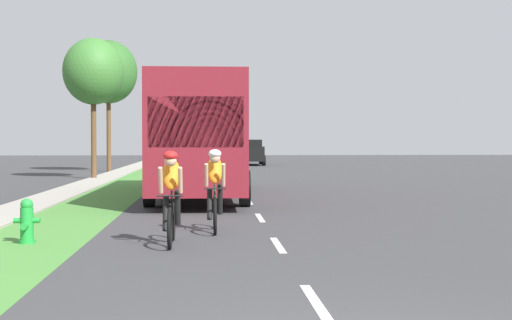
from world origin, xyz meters
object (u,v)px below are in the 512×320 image
at_px(cyclist_trailing, 215,189).
at_px(suv_black, 249,152).
at_px(street_tree_near, 93,72).
at_px(bus_maroon, 199,133).
at_px(street_tree_far, 108,72).
at_px(cyclist_lead, 171,197).
at_px(pickup_white, 200,157).
at_px(fire_hydrant_green, 27,222).

height_order(cyclist_trailing, suv_black, suv_black).
bearing_deg(street_tree_near, suv_black, 66.03).
xyz_separation_m(bus_maroon, street_tree_far, (-5.25, 18.21, 3.54)).
bearing_deg(cyclist_lead, bus_maroon, 88.30).
relative_size(cyclist_trailing, suv_black, 0.37).
bearing_deg(pickup_white, bus_maroon, -89.36).
relative_size(fire_hydrant_green, suv_black, 0.16).
distance_m(fire_hydrant_green, suv_black, 39.41).
bearing_deg(cyclist_trailing, street_tree_far, 101.73).
relative_size(pickup_white, street_tree_near, 0.80).
height_order(cyclist_lead, street_tree_far, street_tree_far).
bearing_deg(street_tree_near, cyclist_trailing, -74.85).
bearing_deg(pickup_white, suv_black, 74.74).
distance_m(pickup_white, street_tree_near, 8.55).
bearing_deg(street_tree_far, bus_maroon, -73.93).
bearing_deg(pickup_white, cyclist_trailing, -88.65).
height_order(fire_hydrant_green, street_tree_near, street_tree_near).
bearing_deg(suv_black, cyclist_trailing, -94.10).
bearing_deg(fire_hydrant_green, bus_maroon, 75.10).
relative_size(bus_maroon, suv_black, 2.47).
bearing_deg(cyclist_lead, street_tree_near, 102.09).
xyz_separation_m(fire_hydrant_green, street_tree_near, (-2.11, 20.96, 4.45)).
relative_size(cyclist_lead, street_tree_far, 0.24).
bearing_deg(suv_black, cyclist_lead, -94.99).
height_order(cyclist_trailing, street_tree_far, street_tree_far).
distance_m(fire_hydrant_green, pickup_white, 27.00).
xyz_separation_m(cyclist_lead, pickup_white, (0.14, 27.24, 0.02)).
bearing_deg(street_tree_far, suv_black, 50.96).
xyz_separation_m(suv_black, street_tree_near, (-8.00, -18.00, 3.88)).
distance_m(bus_maroon, street_tree_near, 11.94).
bearing_deg(cyclist_trailing, cyclist_lead, -113.09).
bearing_deg(cyclist_trailing, pickup_white, 91.35).
relative_size(suv_black, street_tree_far, 0.64).
distance_m(cyclist_lead, pickup_white, 27.24).
distance_m(cyclist_lead, bus_maroon, 10.88).
bearing_deg(street_tree_far, street_tree_near, -87.33).
distance_m(bus_maroon, street_tree_far, 19.28).
xyz_separation_m(cyclist_trailing, bus_maroon, (-0.42, 9.08, 1.17)).
bearing_deg(cyclist_lead, fire_hydrant_green, 171.39).
distance_m(cyclist_lead, street_tree_near, 22.18).
relative_size(cyclist_trailing, pickup_white, 0.34).
xyz_separation_m(fire_hydrant_green, cyclist_trailing, (3.20, 1.36, 0.44)).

